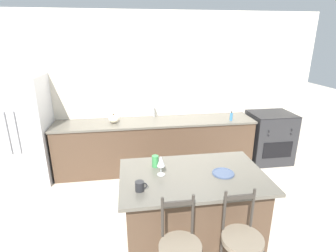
% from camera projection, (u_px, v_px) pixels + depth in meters
% --- Properties ---
extents(ground_plane, '(18.00, 18.00, 0.00)m').
position_uv_depth(ground_plane, '(158.00, 177.00, 4.47)').
color(ground_plane, beige).
extents(wall_back, '(6.00, 0.07, 2.70)m').
position_uv_depth(wall_back, '(153.00, 91.00, 4.70)').
color(wall_back, beige).
rests_on(wall_back, ground_plane).
extents(back_counter, '(3.43, 0.70, 0.90)m').
position_uv_depth(back_counter, '(156.00, 144.00, 4.68)').
color(back_counter, '#4C3828').
rests_on(back_counter, ground_plane).
extents(sink_faucet, '(0.02, 0.13, 0.22)m').
position_uv_depth(sink_faucet, '(154.00, 110.00, 4.68)').
color(sink_faucet, '#ADAFB5').
rests_on(sink_faucet, back_counter).
extents(kitchen_island, '(1.49, 0.95, 0.93)m').
position_uv_depth(kitchen_island, '(192.00, 212.00, 2.85)').
color(kitchen_island, '#4C3828').
rests_on(kitchen_island, ground_plane).
extents(refrigerator, '(0.79, 0.77, 1.72)m').
position_uv_depth(refrigerator, '(23.00, 130.00, 4.19)').
color(refrigerator, '#BCBCC1').
rests_on(refrigerator, ground_plane).
extents(oven_range, '(0.77, 0.68, 0.95)m').
position_uv_depth(oven_range, '(269.00, 137.00, 4.96)').
color(oven_range, '#28282B').
rests_on(oven_range, ground_plane).
extents(bar_stool_far, '(0.35, 0.35, 1.07)m').
position_uv_depth(bar_stool_far, '(241.00, 250.00, 2.22)').
color(bar_stool_far, '#332D28').
rests_on(bar_stool_far, ground_plane).
extents(dinner_plate, '(0.23, 0.23, 0.02)m').
position_uv_depth(dinner_plate, '(223.00, 173.00, 2.71)').
color(dinner_plate, '#425170').
rests_on(dinner_plate, kitchen_island).
extents(wine_glass, '(0.08, 0.08, 0.21)m').
position_uv_depth(wine_glass, '(161.00, 162.00, 2.65)').
color(wine_glass, white).
rests_on(wine_glass, kitchen_island).
extents(coffee_mug, '(0.11, 0.08, 0.09)m').
position_uv_depth(coffee_mug, '(140.00, 186.00, 2.40)').
color(coffee_mug, '#232326').
rests_on(coffee_mug, kitchen_island).
extents(tumbler_cup, '(0.07, 0.07, 0.13)m').
position_uv_depth(tumbler_cup, '(155.00, 161.00, 2.84)').
color(tumbler_cup, '#3D934C').
rests_on(tumbler_cup, kitchen_island).
extents(pumpkin_decoration, '(0.17, 0.17, 0.16)m').
position_uv_depth(pumpkin_decoration, '(114.00, 119.00, 4.39)').
color(pumpkin_decoration, beige).
rests_on(pumpkin_decoration, back_counter).
extents(soap_bottle, '(0.05, 0.05, 0.17)m').
position_uv_depth(soap_bottle, '(231.00, 117.00, 4.52)').
color(soap_bottle, teal).
rests_on(soap_bottle, back_counter).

